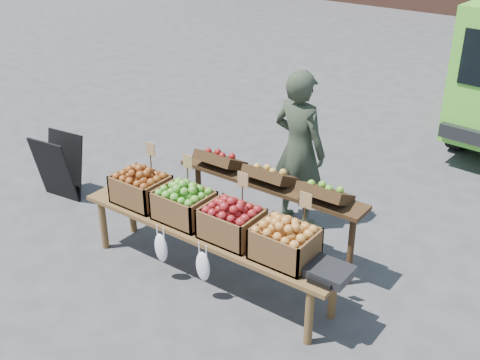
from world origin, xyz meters
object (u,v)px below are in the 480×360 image
Objects in this scene: crate_russet_pears at (184,205)px; crate_golden_apples at (141,189)px; chalkboard_sign at (59,167)px; crate_red_apples at (231,224)px; back_table at (269,207)px; display_bench at (208,254)px; crate_green_apples at (285,244)px; vendor at (299,150)px; weighing_scale at (330,272)px.

crate_golden_apples is at bearing 180.00° from crate_russet_pears.
chalkboard_sign is 2.75m from crate_red_apples.
back_table is at bearing 96.71° from crate_red_apples.
crate_golden_apples is (-0.82, 0.00, 0.42)m from display_bench.
back_table is 0.78m from display_bench.
display_bench is 5.40× the size of crate_green_apples.
chalkboard_sign is 0.37× the size of back_table.
vendor is 3.44× the size of crate_red_apples.
crate_golden_apples is at bearing 180.00° from crate_green_apples.
crate_golden_apples is at bearing 180.00° from crate_red_apples.
vendor is 2.19× the size of chalkboard_sign.
display_bench is 0.51m from crate_red_apples.
crate_russet_pears is 1.00× the size of crate_green_apples.
chalkboard_sign is (-2.53, -1.16, -0.47)m from vendor.
crate_russet_pears reaches higher than weighing_scale.
crate_golden_apples is 1.10m from crate_red_apples.
display_bench is at bearing 180.00° from weighing_scale.
crate_red_apples is 1.00× the size of crate_green_apples.
chalkboard_sign is at bearing 173.23° from crate_russet_pears.
chalkboard_sign is 2.20m from crate_russet_pears.
vendor is 3.44× the size of crate_golden_apples.
vendor is at bearing 117.32° from crate_green_apples.
back_table is at bearing 57.13° from crate_russet_pears.
crate_golden_apples and crate_russet_pears have the same top height.
crate_red_apples is at bearing 0.00° from crate_golden_apples.
crate_golden_apples is at bearing 180.00° from weighing_scale.
crate_golden_apples reaches higher than weighing_scale.
vendor is 1.69m from crate_golden_apples.
weighing_scale is at bearing 0.00° from display_bench.
crate_red_apples is at bearing -83.29° from back_table.
crate_green_apples is (0.73, -1.42, -0.15)m from vendor.
vendor is 1.53m from display_bench.
crate_russet_pears is (0.55, 0.00, 0.00)m from crate_golden_apples.
vendor reaches higher than crate_red_apples.
back_table reaches higher than chalkboard_sign.
vendor reaches higher than weighing_scale.
weighing_scale is at bearing 135.49° from vendor.
crate_russet_pears is at bearing 180.00° from display_bench.
back_table is at bearing 104.14° from vendor.
chalkboard_sign is 2.46m from display_bench.
crate_green_apples is at bearing 180.00° from weighing_scale.
chalkboard_sign reaches higher than weighing_scale.
chalkboard_sign is 0.29× the size of display_bench.
back_table reaches higher than crate_golden_apples.
display_bench is at bearing 180.00° from crate_red_apples.
crate_green_apples is at bearing 123.56° from vendor.
crate_golden_apples is (-1.02, -0.72, 0.19)m from back_table.
back_table is (0.10, -0.70, -0.34)m from vendor.
display_bench is 5.40× the size of crate_red_apples.
back_table is 4.20× the size of crate_green_apples.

